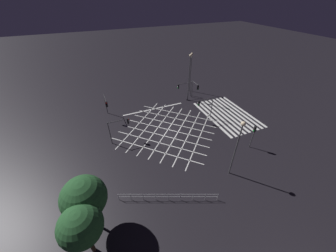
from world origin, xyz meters
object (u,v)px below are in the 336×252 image
Objects in this scene: traffic_light_se_cross at (183,87)px; traffic_light_se_main at (196,88)px; traffic_light_median_south at (205,104)px; street_lamp_far at (191,64)px; street_lamp_west at (190,69)px; traffic_light_sw_cross at (254,132)px; street_tree_near at (84,198)px; street_lamp_east at (239,139)px; traffic_light_ne_main at (106,103)px; traffic_light_median_north at (120,125)px; street_tree_far at (81,226)px.

traffic_light_se_cross is 2.69m from traffic_light_se_main.
street_lamp_far is at bearing -106.57° from traffic_light_median_south.
street_lamp_west is 1.11× the size of street_lamp_far.
traffic_light_sw_cross is 22.24m from street_tree_near.
street_lamp_east is at bearing 163.82° from street_lamp_far.
traffic_light_se_cross is 21.48m from street_lamp_east.
traffic_light_ne_main is 0.43× the size of street_lamp_west.
traffic_light_median_south reaches higher than traffic_light_se_main.
traffic_light_median_south is 16.93m from traffic_light_ne_main.
traffic_light_median_north reaches higher than traffic_light_se_cross.
street_lamp_far reaches higher than traffic_light_sw_cross.
traffic_light_median_south is (-7.19, 2.36, 0.36)m from traffic_light_se_main.
traffic_light_se_main is at bearing -16.71° from street_lamp_east.
traffic_light_median_south is at bearing 0.35° from traffic_light_median_north.
street_lamp_west reaches higher than traffic_light_se_main.
traffic_light_se_cross is 5.05m from street_lamp_far.
traffic_light_se_cross is 31.11m from street_tree_far.
traffic_light_ne_main is (-2.02, 15.98, 0.59)m from traffic_light_se_cross.
traffic_light_sw_cross is at bearing -64.15° from street_lamp_east.
traffic_light_ne_main reaches higher than traffic_light_se_main.
traffic_light_se_cross is at bearing -43.84° from street_tree_near.
traffic_light_ne_main is 0.62× the size of street_tree_near.
traffic_light_se_main is 0.89× the size of traffic_light_median_south.
traffic_light_median_south reaches higher than traffic_light_sw_cross.
traffic_light_ne_main is (7.23, 15.31, -0.13)m from traffic_light_median_south.
traffic_light_median_south is at bearing -18.15° from traffic_light_se_main.
traffic_light_median_north is at bearing -23.67° from street_tree_near.
traffic_light_se_main is 0.62× the size of street_tree_far.
street_lamp_far is at bearing -16.18° from street_lamp_east.
street_tree_near reaches higher than traffic_light_sw_cross.
street_lamp_west reaches higher than traffic_light_median_north.
traffic_light_se_main is 0.57× the size of street_tree_near.
traffic_light_se_main is 17.67m from traffic_light_ne_main.
traffic_light_median_north is 12.84m from street_tree_near.
traffic_light_median_south is 9.17m from traffic_light_sw_cross.
traffic_light_se_cross is at bearing -140.58° from traffic_light_se_main.
street_lamp_west is 4.47m from street_lamp_far.
street_tree_near is (-0.13, 16.21, -1.08)m from street_lamp_east.
street_lamp_west is (16.49, 1.50, 3.81)m from traffic_light_sw_cross.
traffic_light_se_main is 0.40× the size of street_lamp_west.
traffic_light_ne_main is at bearing 32.55° from street_lamp_east.
traffic_light_sw_cross is 0.49× the size of street_lamp_east.
traffic_light_median_north is 21.40m from street_lamp_far.
traffic_light_median_north is 1.01× the size of traffic_light_sw_cross.
street_lamp_west is (-1.58, -0.31, 4.18)m from traffic_light_se_cross.
traffic_light_se_main is at bearing 129.42° from traffic_light_se_cross.
traffic_light_median_south reaches higher than traffic_light_ne_main.
traffic_light_sw_cross is 0.46× the size of street_lamp_far.
street_lamp_west reaches higher than street_lamp_east.
street_tree_far is (-14.00, 19.92, 1.22)m from traffic_light_median_south.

